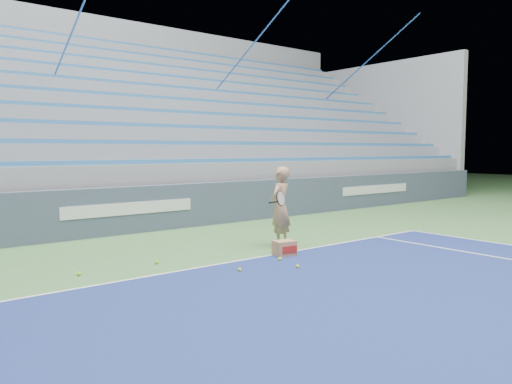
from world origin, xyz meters
The scene contains 9 objects.
sponsor_barrier centered at (0.00, 15.88, 0.55)m, with size 30.00×0.32×1.10m.
bleachers centered at (0.00, 21.60, 2.36)m, with size 31.00×9.15×7.30m.
tennis_player centered at (1.73, 12.45, 0.81)m, with size 0.95×0.91×1.62m.
ball_box centered at (1.20, 11.72, 0.14)m, with size 0.42×0.35×0.29m.
tennis_ball_0 centered at (-2.28, 12.62, 0.03)m, with size 0.07×0.07×0.07m, color #B1D42B.
tennis_ball_1 centered at (0.86, 11.46, 0.03)m, with size 0.07×0.07×0.07m, color #B1D42B.
tennis_ball_2 centered at (-0.96, 12.60, 0.03)m, with size 0.07×0.07×0.07m, color #B1D42B.
tennis_ball_3 centered at (0.72, 10.85, 0.03)m, with size 0.07×0.07×0.07m, color #B1D42B.
tennis_ball_4 centered at (-0.16, 11.27, 0.03)m, with size 0.07×0.07×0.07m, color #B1D42B.
Camera 1 is at (-4.86, 4.95, 1.96)m, focal length 35.00 mm.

